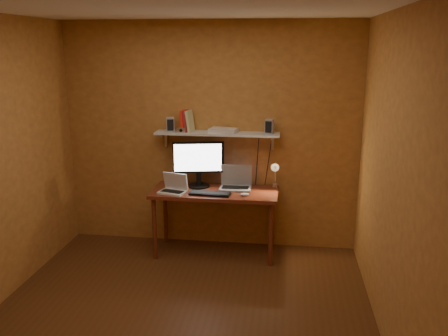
# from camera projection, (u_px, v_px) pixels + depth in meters

# --- Properties ---
(room) EXTENTS (3.44, 3.24, 2.64)m
(room) POSITION_uv_depth(u_px,v_px,m) (179.00, 172.00, 3.93)
(room) COLOR #552D16
(room) RESTS_ON ground
(desk) EXTENTS (1.40, 0.60, 0.75)m
(desk) POSITION_uv_depth(u_px,v_px,m) (215.00, 198.00, 5.31)
(desk) COLOR maroon
(desk) RESTS_ON ground
(wall_shelf) EXTENTS (1.40, 0.25, 0.21)m
(wall_shelf) POSITION_uv_depth(u_px,v_px,m) (217.00, 134.00, 5.32)
(wall_shelf) COLOR silver
(wall_shelf) RESTS_ON room
(monitor) EXTENTS (0.57, 0.29, 0.52)m
(monitor) POSITION_uv_depth(u_px,v_px,m) (199.00, 162.00, 5.36)
(monitor) COLOR black
(monitor) RESTS_ON desk
(laptop) EXTENTS (0.35, 0.25, 0.26)m
(laptop) POSITION_uv_depth(u_px,v_px,m) (236.00, 182.00, 5.36)
(laptop) COLOR gray
(laptop) RESTS_ON desk
(netbook) EXTENTS (0.33, 0.28, 0.21)m
(netbook) POSITION_uv_depth(u_px,v_px,m) (174.00, 187.00, 5.21)
(netbook) COLOR silver
(netbook) RESTS_ON desk
(keyboard) EXTENTS (0.45, 0.18, 0.02)m
(keyboard) POSITION_uv_depth(u_px,v_px,m) (210.00, 194.00, 5.14)
(keyboard) COLOR black
(keyboard) RESTS_ON desk
(mouse) EXTENTS (0.11, 0.09, 0.04)m
(mouse) POSITION_uv_depth(u_px,v_px,m) (245.00, 194.00, 5.09)
(mouse) COLOR silver
(mouse) RESTS_ON desk
(desk_lamp) EXTENTS (0.09, 0.23, 0.38)m
(desk_lamp) POSITION_uv_depth(u_px,v_px,m) (275.00, 172.00, 5.27)
(desk_lamp) COLOR silver
(desk_lamp) RESTS_ON desk
(speaker_left) EXTENTS (0.11, 0.11, 0.16)m
(speaker_left) POSITION_uv_depth(u_px,v_px,m) (170.00, 124.00, 5.35)
(speaker_left) COLOR gray
(speaker_left) RESTS_ON wall_shelf
(speaker_right) EXTENTS (0.11, 0.11, 0.16)m
(speaker_right) POSITION_uv_depth(u_px,v_px,m) (270.00, 126.00, 5.22)
(speaker_right) COLOR gray
(speaker_right) RESTS_ON wall_shelf
(books) EXTENTS (0.15, 0.17, 0.24)m
(books) POSITION_uv_depth(u_px,v_px,m) (187.00, 121.00, 5.34)
(books) COLOR red
(books) RESTS_ON wall_shelf
(shelf_camera) EXTENTS (0.10, 0.06, 0.05)m
(shelf_camera) POSITION_uv_depth(u_px,v_px,m) (181.00, 130.00, 5.29)
(shelf_camera) COLOR silver
(shelf_camera) RESTS_ON wall_shelf
(router) EXTENTS (0.33, 0.25, 0.05)m
(router) POSITION_uv_depth(u_px,v_px,m) (223.00, 130.00, 5.29)
(router) COLOR silver
(router) RESTS_ON wall_shelf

